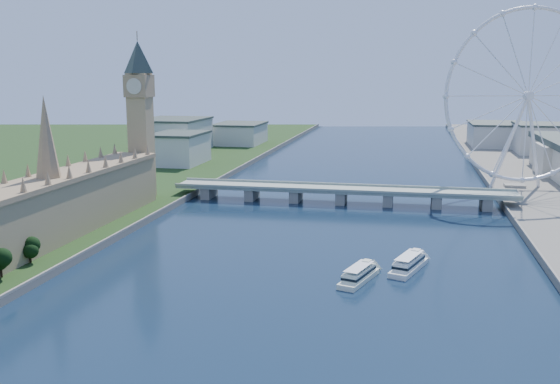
# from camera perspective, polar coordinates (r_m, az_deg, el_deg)

# --- Properties ---
(parliament_range) EXTENTS (24.00, 200.00, 70.00)m
(parliament_range) POSITION_cam_1_polar(r_m,az_deg,el_deg) (322.93, -20.21, -1.36)
(parliament_range) COLOR tan
(parliament_range) RESTS_ON ground
(big_ben) EXTENTS (20.02, 20.02, 110.00)m
(big_ben) POSITION_cam_1_polar(r_m,az_deg,el_deg) (412.23, -12.71, 8.26)
(big_ben) COLOR tan
(big_ben) RESTS_ON ground
(westminster_bridge) EXTENTS (220.00, 22.00, 9.50)m
(westminster_bridge) POSITION_cam_1_polar(r_m,az_deg,el_deg) (406.91, 5.65, -0.06)
(westminster_bridge) COLOR gray
(westminster_bridge) RESTS_ON ground
(london_eye) EXTENTS (113.60, 39.12, 124.30)m
(london_eye) POSITION_cam_1_polar(r_m,az_deg,el_deg) (459.86, 21.75, 8.12)
(london_eye) COLOR silver
(london_eye) RESTS_ON ground
(city_skyline) EXTENTS (505.00, 280.00, 32.00)m
(city_skyline) POSITION_cam_1_polar(r_m,az_deg,el_deg) (661.02, 11.46, 4.83)
(city_skyline) COLOR beige
(city_skyline) RESTS_ON ground
(tour_boat_near) EXTENTS (16.77, 31.65, 6.79)m
(tour_boat_near) POSITION_cam_1_polar(r_m,az_deg,el_deg) (256.68, 7.21, -8.09)
(tour_boat_near) COLOR silver
(tour_boat_near) RESTS_ON ground
(tour_boat_far) EXTENTS (18.41, 33.54, 7.23)m
(tour_boat_far) POSITION_cam_1_polar(r_m,az_deg,el_deg) (273.72, 11.67, -7.03)
(tour_boat_far) COLOR white
(tour_boat_far) RESTS_ON ground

